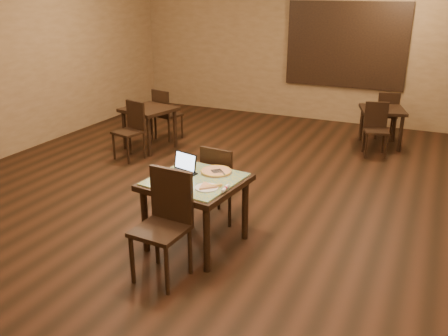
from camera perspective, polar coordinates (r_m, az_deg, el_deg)
The scene contains 19 objects.
ground at distance 5.82m, azimuth -1.53°, elevation -5.63°, with size 10.00×10.00×0.00m, color black.
wall_back at distance 10.00m, azimuth 11.56°, elevation 14.14°, with size 8.00×0.02×3.00m, color olive.
mural at distance 9.85m, azimuth 14.43°, elevation 14.12°, with size 2.34×0.05×1.64m.
tiled_table at distance 4.90m, azimuth -3.43°, elevation -2.39°, with size 1.02×1.02×0.76m.
chair_main_near at distance 4.45m, azimuth -7.04°, elevation -6.03°, with size 0.48×0.48×1.04m.
chair_main_far at distance 5.47m, azimuth -0.41°, elevation -1.40°, with size 0.43×0.43×0.92m.
laptop at distance 5.01m, azimuth -4.96°, elevation 0.03°, with size 0.34×0.30×0.20m.
plate at distance 4.62m, azimuth -2.09°, elevation -2.38°, with size 0.23×0.23×0.01m, color white.
pizza_slice at distance 4.61m, azimuth -2.10°, elevation -2.19°, with size 0.21×0.21×0.02m, color beige, non-canonical shape.
pizza_pan at distance 5.01m, azimuth -0.95°, elevation -0.52°, with size 0.34×0.34×0.01m, color silver.
pizza_whole at distance 5.00m, azimuth -0.95°, elevation -0.37°, with size 0.33×0.33×0.02m.
spatula at distance 4.97m, azimuth -0.85°, elevation -0.38°, with size 0.11×0.26×0.01m, color silver.
napkin_roll at distance 4.57m, azimuth 0.15°, elevation -2.46°, with size 0.04×0.16×0.04m.
other_table_a at distance 8.63m, azimuth 18.47°, elevation 6.08°, with size 0.88×0.88×0.67m.
other_table_a_chair_near at distance 8.16m, azimuth 17.81°, elevation 4.86°, with size 0.46×0.46×0.86m.
other_table_a_chair_far at distance 9.13m, azimuth 18.97°, elevation 6.35°, with size 0.46×0.46×0.86m.
other_table_b at distance 8.15m, azimuth -9.01°, elevation 6.35°, with size 0.91×0.91×0.71m.
other_table_b_chair_near at distance 7.73m, azimuth -11.05°, elevation 4.88°, with size 0.48×0.48×0.92m.
other_table_b_chair_far at distance 8.61m, azimuth -7.12°, elevation 6.73°, with size 0.48×0.48×0.92m.
Camera 1 is at (2.32, -4.66, 2.59)m, focal length 38.00 mm.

